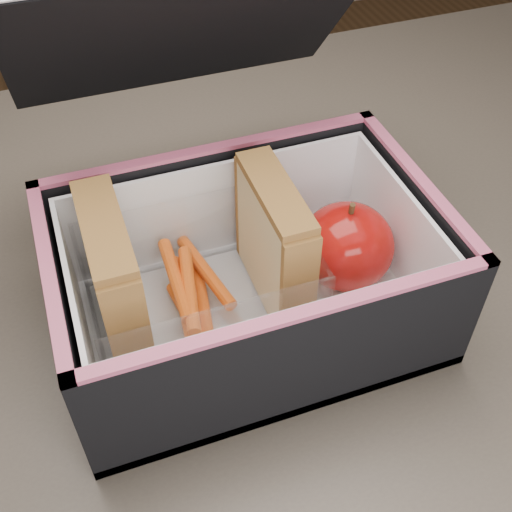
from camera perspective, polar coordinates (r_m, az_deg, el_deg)
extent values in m
cube|color=brown|center=(0.59, -0.36, -2.71)|extent=(1.20, 0.80, 0.03)
cube|color=#382D26|center=(1.28, 18.04, 3.41)|extent=(0.05, 0.05, 0.72)
cube|color=black|center=(0.55, -6.53, 19.03)|extent=(0.29, 0.12, 0.15)
cube|color=beige|center=(0.49, -13.37, -2.64)|extent=(0.01, 0.10, 0.11)
cube|color=#B75266|center=(0.49, -12.28, -2.73)|extent=(0.01, 0.10, 0.10)
cube|color=beige|center=(0.49, -11.36, -2.14)|extent=(0.01, 0.10, 0.11)
cube|color=brown|center=(0.45, -13.48, 2.52)|extent=(0.03, 0.10, 0.01)
cube|color=beige|center=(0.50, 0.71, 0.74)|extent=(0.01, 0.10, 0.10)
cube|color=#B75266|center=(0.51, 1.60, 0.63)|extent=(0.01, 0.09, 0.10)
cube|color=beige|center=(0.51, 2.50, 1.19)|extent=(0.01, 0.10, 0.10)
cube|color=brown|center=(0.47, 1.74, 5.76)|extent=(0.03, 0.10, 0.01)
cylinder|color=red|center=(0.51, -4.36, -7.06)|extent=(0.02, 0.09, 0.01)
cylinder|color=red|center=(0.52, -6.49, -3.80)|extent=(0.02, 0.09, 0.01)
cylinder|color=red|center=(0.51, -5.97, -2.96)|extent=(0.03, 0.09, 0.01)
cylinder|color=red|center=(0.52, -4.74, -4.57)|extent=(0.02, 0.09, 0.01)
cylinder|color=red|center=(0.53, -4.48, -1.40)|extent=(0.03, 0.09, 0.01)
cylinder|color=red|center=(0.52, -7.13, -2.07)|extent=(0.01, 0.09, 0.01)
cylinder|color=red|center=(0.51, -5.66, -5.94)|extent=(0.02, 0.09, 0.01)
cube|color=white|center=(0.56, 7.17, -1.54)|extent=(0.10, 0.10, 0.01)
ellipsoid|color=#8D0A03|center=(0.53, 8.05, 0.87)|extent=(0.10, 0.10, 0.07)
cylinder|color=#432E18|center=(0.50, 8.51, 4.11)|extent=(0.01, 0.01, 0.01)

